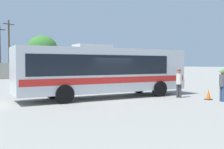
% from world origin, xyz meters
% --- Properties ---
extents(ground_plane, '(300.00, 300.00, 0.00)m').
position_xyz_m(ground_plane, '(0.00, 10.00, 0.00)').
color(ground_plane, gray).
extents(perimeter_wall, '(80.00, 0.30, 2.26)m').
position_xyz_m(perimeter_wall, '(0.00, 25.98, 1.13)').
color(perimeter_wall, '#B2AD9E').
rests_on(perimeter_wall, ground_plane).
extents(coach_bus_silver_red, '(11.37, 4.09, 3.35)m').
position_xyz_m(coach_bus_silver_red, '(0.06, 0.63, 1.80)').
color(coach_bus_silver_red, silver).
rests_on(coach_bus_silver_red, ground_plane).
extents(attendant_by_bus_door, '(0.50, 0.50, 1.80)m').
position_xyz_m(attendant_by_bus_door, '(4.04, -2.18, 1.03)').
color(attendant_by_bus_door, '#38383D').
rests_on(attendant_by_bus_door, ground_plane).
extents(passenger_waiting_on_apron, '(0.41, 0.41, 1.80)m').
position_xyz_m(passenger_waiting_on_apron, '(4.65, -4.80, 1.02)').
color(passenger_waiting_on_apron, '#33476B').
rests_on(passenger_waiting_on_apron, ground_plane).
extents(utility_pole_near, '(1.77, 0.58, 8.72)m').
position_xyz_m(utility_pole_near, '(1.78, 28.20, 4.55)').
color(utility_pole_near, '#4C3823').
rests_on(utility_pole_near, ground_plane).
extents(utility_pole_far, '(1.77, 0.58, 7.92)m').
position_xyz_m(utility_pole_far, '(0.61, 28.87, 4.14)').
color(utility_pole_far, '#4C3823').
rests_on(utility_pole_far, ground_plane).
extents(roadside_tree_midright, '(5.10, 5.10, 7.12)m').
position_xyz_m(roadside_tree_midright, '(8.37, 31.53, 4.94)').
color(roadside_tree_midright, brown).
rests_on(roadside_tree_midright, ground_plane).
extents(traffic_cone_on_apron, '(0.36, 0.36, 0.64)m').
position_xyz_m(traffic_cone_on_apron, '(4.71, -3.87, 0.31)').
color(traffic_cone_on_apron, black).
rests_on(traffic_cone_on_apron, ground_plane).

